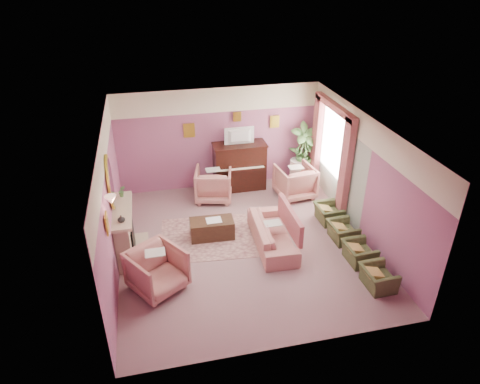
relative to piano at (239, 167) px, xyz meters
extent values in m
cube|color=gray|center=(-0.50, -2.68, -0.65)|extent=(5.50, 6.00, 0.01)
cube|color=beige|center=(-0.50, -2.68, 2.15)|extent=(5.50, 6.00, 0.01)
cube|color=#815074|center=(-0.50, 0.32, 0.75)|extent=(5.50, 0.02, 2.80)
cube|color=#815074|center=(-0.50, -5.68, 0.75)|extent=(5.50, 0.02, 2.80)
cube|color=#815074|center=(-3.25, -2.68, 0.75)|extent=(0.02, 6.00, 2.80)
cube|color=#815074|center=(2.25, -2.68, 0.75)|extent=(0.02, 6.00, 2.80)
cube|color=#EEEBCA|center=(-0.50, 0.31, 1.82)|extent=(5.50, 0.01, 0.65)
cube|color=#9DAA9A|center=(2.23, -1.38, 0.42)|extent=(0.01, 3.00, 2.15)
cube|color=tan|center=(-3.09, -2.48, -0.10)|extent=(0.30, 1.40, 1.10)
cube|color=black|center=(-2.99, -2.48, -0.25)|extent=(0.18, 0.72, 0.68)
cube|color=#EE4B24|center=(-2.95, -2.48, -0.43)|extent=(0.06, 0.54, 0.10)
cube|color=tan|center=(-3.06, -2.48, 0.47)|extent=(0.40, 1.55, 0.07)
cube|color=tan|center=(-2.89, -2.48, -0.64)|extent=(0.55, 1.50, 0.02)
ellipsoid|color=gold|center=(-3.20, -2.48, 1.15)|extent=(0.04, 0.72, 1.20)
ellipsoid|color=white|center=(-3.17, -2.48, 1.15)|extent=(0.01, 0.60, 1.06)
cone|color=#F3B496|center=(-3.12, -3.53, 1.33)|extent=(0.20, 0.20, 0.16)
cube|color=black|center=(0.00, 0.00, 0.00)|extent=(1.40, 0.60, 1.30)
cube|color=black|center=(0.00, -0.35, 0.07)|extent=(1.30, 0.12, 0.06)
cube|color=#FBECCC|center=(0.00, -0.35, 0.11)|extent=(1.20, 0.08, 0.02)
cube|color=black|center=(0.00, 0.00, 0.66)|extent=(1.45, 0.65, 0.04)
imported|color=black|center=(0.00, -0.05, 0.95)|extent=(0.80, 0.12, 0.48)
cube|color=gold|center=(-1.30, 0.28, 1.07)|extent=(0.30, 0.03, 0.38)
cube|color=gold|center=(1.05, 0.28, 1.13)|extent=(0.26, 0.03, 0.34)
cube|color=gold|center=(0.00, 0.28, 1.35)|extent=(0.22, 0.03, 0.26)
cube|color=gold|center=(-3.21, -3.88, 1.07)|extent=(0.03, 0.28, 0.36)
cube|color=silver|center=(2.20, -1.13, 1.05)|extent=(0.03, 1.40, 1.80)
cube|color=#A05054|center=(2.12, -2.05, 0.65)|extent=(0.16, 0.34, 2.60)
cube|color=#A05054|center=(2.12, -0.21, 0.65)|extent=(0.16, 0.34, 2.60)
cube|color=#A05054|center=(2.12, -1.13, 1.91)|extent=(0.16, 2.20, 0.16)
imported|color=#47783B|center=(-3.05, -1.93, 0.64)|extent=(0.16, 0.16, 0.28)
imported|color=#EEEBCA|center=(-3.05, -2.98, 0.58)|extent=(0.16, 0.16, 0.16)
cube|color=#9F706B|center=(-1.09, -2.25, -0.64)|extent=(2.65, 2.01, 0.01)
cube|color=#382316|center=(-1.15, -2.23, -0.43)|extent=(1.02, 0.54, 0.45)
cube|color=white|center=(-1.10, -2.23, -0.20)|extent=(0.35, 0.28, 0.01)
imported|color=tan|center=(0.13, -2.80, -0.25)|extent=(0.66, 1.97, 0.79)
cube|color=#A05054|center=(0.53, -2.80, -0.05)|extent=(0.10, 1.49, 0.55)
imported|color=tan|center=(-0.81, -0.46, -0.16)|extent=(0.93, 0.93, 0.97)
imported|color=tan|center=(1.36, -0.78, -0.16)|extent=(0.93, 0.93, 0.97)
imported|color=tan|center=(-2.47, -3.74, -0.16)|extent=(0.93, 0.93, 0.97)
imported|color=#48532C|center=(1.75, -4.64, -0.36)|extent=(0.48, 0.68, 0.59)
imported|color=#48532C|center=(1.75, -3.82, -0.36)|extent=(0.48, 0.68, 0.59)
imported|color=#48532C|center=(1.75, -3.00, -0.36)|extent=(0.48, 0.68, 0.59)
imported|color=#48532C|center=(1.75, -2.18, -0.36)|extent=(0.48, 0.68, 0.59)
cylinder|color=silver|center=(1.73, -0.04, -0.30)|extent=(0.52, 0.52, 0.70)
imported|color=#47783B|center=(1.73, -0.04, 0.22)|extent=(0.30, 0.30, 0.34)
imported|color=#47783B|center=(1.85, -0.14, 0.19)|extent=(0.16, 0.16, 0.28)
cylinder|color=#9C5A42|center=(1.83, -0.04, -0.48)|extent=(0.34, 0.34, 0.34)
imported|color=#47783B|center=(1.83, -0.04, 0.41)|extent=(0.76, 0.76, 1.44)
camera|label=1|loc=(-2.32, -10.41, 5.11)|focal=32.00mm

